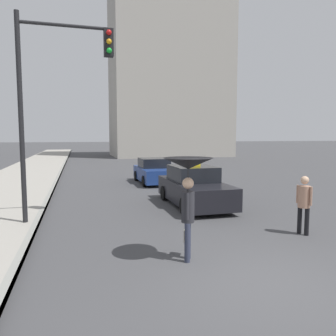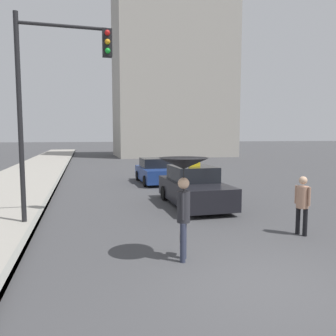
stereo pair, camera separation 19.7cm
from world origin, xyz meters
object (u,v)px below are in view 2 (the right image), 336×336
Objects in this scene: taxi at (194,188)px; pedestrian_with_umbrella at (184,177)px; sedan_red at (156,172)px; traffic_light at (55,84)px; pedestrian_man at (302,201)px.

pedestrian_with_umbrella reaches higher than taxi.
taxi is 5.87m from pedestrian_with_umbrella.
pedestrian_with_umbrella reaches higher than sedan_red.
sedan_red is at bearing 59.40° from traffic_light.
pedestrian_with_umbrella is at bearing 80.40° from sedan_red.
pedestrian_with_umbrella is (-2.09, -5.37, 1.13)m from taxi.
pedestrian_man is at bearing 98.79° from sedan_red.
sedan_red is at bearing -89.21° from taxi.
taxi is 0.71× the size of traffic_light.
taxi is at bearing 2.14° from pedestrian_with_umbrella.
taxi is at bearing 90.79° from sedan_red.
pedestrian_with_umbrella is at bearing -52.69° from traffic_light.
traffic_light reaches higher than pedestrian_with_umbrella.
taxi is 4.70m from pedestrian_man.
traffic_light is (-4.81, -8.13, 3.57)m from sedan_red.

